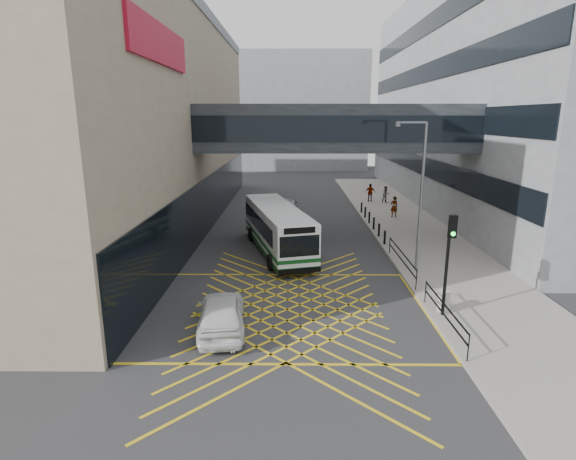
{
  "coord_description": "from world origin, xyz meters",
  "views": [
    {
      "loc": [
        0.18,
        -18.23,
        8.18
      ],
      "look_at": [
        0.0,
        4.0,
        2.6
      ],
      "focal_mm": 28.0,
      "sensor_mm": 36.0,
      "label": 1
    }
  ],
  "objects_px": {
    "street_lamp": "(419,188)",
    "litter_bin": "(443,301)",
    "traffic_light": "(449,251)",
    "car_silver": "(288,205)",
    "car_white": "(222,312)",
    "bus": "(277,228)",
    "pedestrian_c": "(370,193)",
    "pedestrian_b": "(386,194)",
    "pedestrian_a": "(394,207)",
    "car_dark": "(292,217)"
  },
  "relations": [
    {
      "from": "bus",
      "to": "pedestrian_b",
      "type": "relative_size",
      "value": 6.59
    },
    {
      "from": "traffic_light",
      "to": "pedestrian_b",
      "type": "height_order",
      "value": "traffic_light"
    },
    {
      "from": "bus",
      "to": "street_lamp",
      "type": "bearing_deg",
      "value": -41.9
    },
    {
      "from": "car_silver",
      "to": "pedestrian_b",
      "type": "distance_m",
      "value": 10.26
    },
    {
      "from": "car_white",
      "to": "pedestrian_b",
      "type": "bearing_deg",
      "value": -120.65
    },
    {
      "from": "pedestrian_a",
      "to": "car_silver",
      "type": "bearing_deg",
      "value": -25.13
    },
    {
      "from": "car_silver",
      "to": "bus",
      "type": "bearing_deg",
      "value": 89.03
    },
    {
      "from": "street_lamp",
      "to": "car_white",
      "type": "bearing_deg",
      "value": -155.71
    },
    {
      "from": "car_silver",
      "to": "litter_bin",
      "type": "bearing_deg",
      "value": 109.69
    },
    {
      "from": "pedestrian_a",
      "to": "pedestrian_b",
      "type": "relative_size",
      "value": 1.08
    },
    {
      "from": "car_silver",
      "to": "car_white",
      "type": "bearing_deg",
      "value": 85.83
    },
    {
      "from": "traffic_light",
      "to": "street_lamp",
      "type": "relative_size",
      "value": 0.55
    },
    {
      "from": "pedestrian_c",
      "to": "car_white",
      "type": "bearing_deg",
      "value": 79.06
    },
    {
      "from": "car_dark",
      "to": "car_silver",
      "type": "relative_size",
      "value": 1.04
    },
    {
      "from": "bus",
      "to": "car_dark",
      "type": "xyz_separation_m",
      "value": [
        0.91,
        6.81,
        -0.85
      ]
    },
    {
      "from": "traffic_light",
      "to": "street_lamp",
      "type": "xyz_separation_m",
      "value": [
        0.27,
        5.89,
        1.66
      ]
    },
    {
      "from": "traffic_light",
      "to": "pedestrian_a",
      "type": "bearing_deg",
      "value": 79.73
    },
    {
      "from": "litter_bin",
      "to": "pedestrian_a",
      "type": "height_order",
      "value": "pedestrian_a"
    },
    {
      "from": "street_lamp",
      "to": "pedestrian_a",
      "type": "distance_m",
      "value": 13.92
    },
    {
      "from": "bus",
      "to": "pedestrian_b",
      "type": "height_order",
      "value": "bus"
    },
    {
      "from": "pedestrian_b",
      "to": "car_dark",
      "type": "bearing_deg",
      "value": -148.13
    },
    {
      "from": "car_silver",
      "to": "street_lamp",
      "type": "distance_m",
      "value": 17.65
    },
    {
      "from": "traffic_light",
      "to": "litter_bin",
      "type": "height_order",
      "value": "traffic_light"
    },
    {
      "from": "car_dark",
      "to": "street_lamp",
      "type": "bearing_deg",
      "value": 108.97
    },
    {
      "from": "pedestrian_a",
      "to": "pedestrian_c",
      "type": "bearing_deg",
      "value": -93.63
    },
    {
      "from": "car_white",
      "to": "street_lamp",
      "type": "bearing_deg",
      "value": -150.09
    },
    {
      "from": "car_silver",
      "to": "car_dark",
      "type": "bearing_deg",
      "value": 95.31
    },
    {
      "from": "bus",
      "to": "pedestrian_c",
      "type": "height_order",
      "value": "bus"
    },
    {
      "from": "street_lamp",
      "to": "car_dark",
      "type": "bearing_deg",
      "value": 109.48
    },
    {
      "from": "bus",
      "to": "pedestrian_c",
      "type": "bearing_deg",
      "value": 47.69
    },
    {
      "from": "bus",
      "to": "car_dark",
      "type": "relative_size",
      "value": 2.4
    },
    {
      "from": "car_silver",
      "to": "pedestrian_b",
      "type": "bearing_deg",
      "value": -154.76
    },
    {
      "from": "bus",
      "to": "street_lamp",
      "type": "distance_m",
      "value": 9.0
    },
    {
      "from": "street_lamp",
      "to": "litter_bin",
      "type": "distance_m",
      "value": 6.73
    },
    {
      "from": "car_white",
      "to": "litter_bin",
      "type": "bearing_deg",
      "value": -177.19
    },
    {
      "from": "litter_bin",
      "to": "pedestrian_c",
      "type": "xyz_separation_m",
      "value": [
        1.27,
        25.86,
        0.41
      ]
    },
    {
      "from": "car_silver",
      "to": "pedestrian_b",
      "type": "relative_size",
      "value": 2.65
    },
    {
      "from": "traffic_light",
      "to": "pedestrian_b",
      "type": "bearing_deg",
      "value": 79.9
    },
    {
      "from": "litter_bin",
      "to": "pedestrian_c",
      "type": "distance_m",
      "value": 25.9
    },
    {
      "from": "traffic_light",
      "to": "street_lamp",
      "type": "distance_m",
      "value": 6.13
    },
    {
      "from": "traffic_light",
      "to": "street_lamp",
      "type": "bearing_deg",
      "value": 83.42
    },
    {
      "from": "car_silver",
      "to": "traffic_light",
      "type": "height_order",
      "value": "traffic_light"
    },
    {
      "from": "car_white",
      "to": "car_silver",
      "type": "relative_size",
      "value": 1.15
    },
    {
      "from": "street_lamp",
      "to": "pedestrian_c",
      "type": "relative_size",
      "value": 4.53
    },
    {
      "from": "street_lamp",
      "to": "litter_bin",
      "type": "height_order",
      "value": "street_lamp"
    },
    {
      "from": "bus",
      "to": "car_silver",
      "type": "xyz_separation_m",
      "value": [
        0.61,
        11.9,
        -0.88
      ]
    },
    {
      "from": "pedestrian_a",
      "to": "pedestrian_c",
      "type": "height_order",
      "value": "pedestrian_c"
    },
    {
      "from": "street_lamp",
      "to": "pedestrian_b",
      "type": "xyz_separation_m",
      "value": [
        2.51,
        19.8,
        -3.67
      ]
    },
    {
      "from": "car_silver",
      "to": "pedestrian_c",
      "type": "relative_size",
      "value": 2.42
    },
    {
      "from": "car_silver",
      "to": "litter_bin",
      "type": "xyz_separation_m",
      "value": [
        6.76,
        -21.15,
        -0.04
      ]
    }
  ]
}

